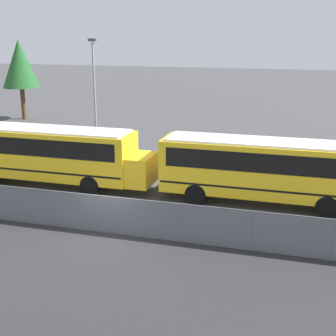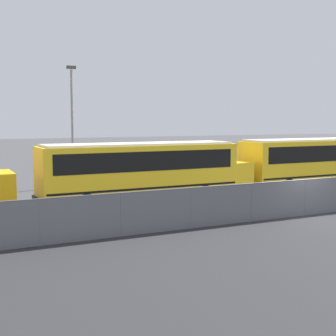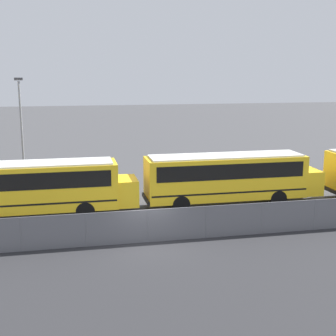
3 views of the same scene
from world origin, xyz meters
The scene contains 7 objects.
ground_plane centered at (0.00, 0.00, 0.00)m, with size 200.00×200.00×0.00m, color #424244.
road_strip centered at (0.00, -6.00, 0.00)m, with size 118.91×12.00×0.01m.
fence centered at (0.00, 0.00, 0.87)m, with size 84.98×0.07×1.70m.
school_bus_2 centered at (-5.83, 5.36, 1.96)m, with size 11.47×2.49×3.28m.
school_bus_3 centered at (6.18, 5.57, 1.96)m, with size 11.47×2.49×3.28m.
light_pole centered at (-7.15, 14.36, 4.37)m, with size 0.60×0.24×7.98m.
tree_0 centered at (-19.28, 23.54, 5.45)m, with size 3.57×3.57×7.81m.
Camera 1 is at (7.63, -17.27, 8.36)m, focal length 50.00 mm.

